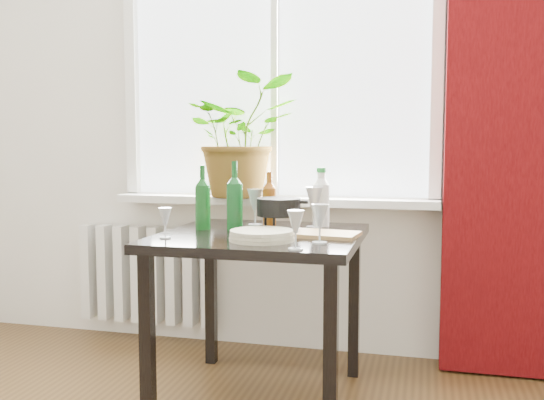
% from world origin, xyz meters
% --- Properties ---
extents(window, '(1.72, 0.08, 1.62)m').
position_xyz_m(window, '(0.00, 2.22, 1.60)').
color(window, white).
rests_on(window, ground).
extents(windowsill, '(1.72, 0.20, 0.04)m').
position_xyz_m(windowsill, '(0.00, 2.15, 0.82)').
color(windowsill, silver).
rests_on(windowsill, ground).
extents(curtain, '(0.50, 0.12, 2.56)m').
position_xyz_m(curtain, '(1.12, 2.12, 1.30)').
color(curtain, '#3D0507').
rests_on(curtain, ground).
extents(radiator, '(0.80, 0.10, 0.55)m').
position_xyz_m(radiator, '(-0.75, 2.18, 0.38)').
color(radiator, silver).
rests_on(radiator, ground).
extents(table, '(0.85, 0.85, 0.74)m').
position_xyz_m(table, '(0.10, 1.55, 0.65)').
color(table, black).
rests_on(table, ground).
extents(potted_plant, '(0.73, 0.70, 0.63)m').
position_xyz_m(potted_plant, '(-0.16, 2.10, 1.16)').
color(potted_plant, '#1D6F1F').
rests_on(potted_plant, windowsill).
extents(wine_bottle_left, '(0.07, 0.07, 0.29)m').
position_xyz_m(wine_bottle_left, '(-0.18, 1.60, 0.89)').
color(wine_bottle_left, '#0D4614').
rests_on(wine_bottle_left, table).
extents(wine_bottle_right, '(0.08, 0.08, 0.31)m').
position_xyz_m(wine_bottle_right, '(-0.04, 1.61, 0.90)').
color(wine_bottle_right, '#0D4517').
rests_on(wine_bottle_right, table).
extents(bottle_amber, '(0.07, 0.07, 0.26)m').
position_xyz_m(bottle_amber, '(0.08, 1.77, 0.87)').
color(bottle_amber, brown).
rests_on(bottle_amber, table).
extents(cleaning_bottle, '(0.08, 0.08, 0.28)m').
position_xyz_m(cleaning_bottle, '(0.31, 1.83, 0.88)').
color(cleaning_bottle, silver).
rests_on(cleaning_bottle, table).
extents(wineglass_front_right, '(0.08, 0.08, 0.16)m').
position_xyz_m(wineglass_front_right, '(0.39, 1.34, 0.82)').
color(wineglass_front_right, '#B4BEC2').
rests_on(wineglass_front_right, table).
extents(wineglass_far_right, '(0.07, 0.07, 0.15)m').
position_xyz_m(wineglass_far_right, '(0.33, 1.18, 0.81)').
color(wineglass_far_right, '#AFB9BD').
rests_on(wineglass_far_right, table).
extents(wineglass_back_center, '(0.10, 0.10, 0.19)m').
position_xyz_m(wineglass_back_center, '(0.29, 1.77, 0.84)').
color(wineglass_back_center, '#B3B7C1').
rests_on(wineglass_back_center, table).
extents(wineglass_back_left, '(0.08, 0.08, 0.18)m').
position_xyz_m(wineglass_back_left, '(0.01, 1.78, 0.83)').
color(wineglass_back_left, '#B0BABE').
rests_on(wineglass_back_left, table).
extents(wineglass_front_left, '(0.06, 0.06, 0.13)m').
position_xyz_m(wineglass_front_left, '(-0.24, 1.31, 0.80)').
color(wineglass_front_left, silver).
rests_on(wineglass_front_left, table).
extents(plate_stack, '(0.30, 0.30, 0.04)m').
position_xyz_m(plate_stack, '(0.16, 1.35, 0.76)').
color(plate_stack, beige).
rests_on(plate_stack, table).
extents(fondue_pot, '(0.24, 0.22, 0.15)m').
position_xyz_m(fondue_pot, '(0.17, 1.60, 0.81)').
color(fondue_pot, black).
rests_on(fondue_pot, table).
extents(tv_remote, '(0.14, 0.17, 0.02)m').
position_xyz_m(tv_remote, '(0.16, 1.33, 0.75)').
color(tv_remote, black).
rests_on(tv_remote, table).
extents(cutting_board, '(0.32, 0.23, 0.02)m').
position_xyz_m(cutting_board, '(0.37, 1.53, 0.75)').
color(cutting_board, '#A17C48').
rests_on(cutting_board, table).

